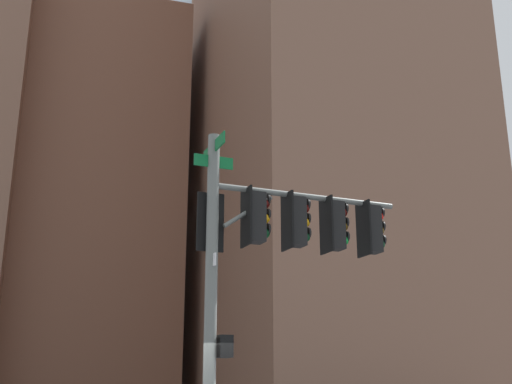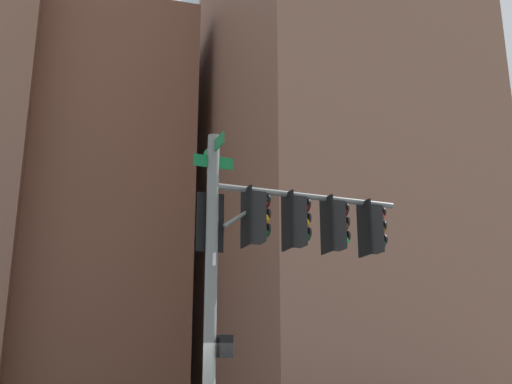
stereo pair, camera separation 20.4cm
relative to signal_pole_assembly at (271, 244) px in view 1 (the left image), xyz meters
name	(u,v)px [view 1 (the left image)]	position (x,y,z in m)	size (l,w,h in m)	color
signal_pole_assembly	(271,244)	(0.00, 0.00, 0.00)	(1.25, 4.45, 6.52)	slate
building_brick_nearside	(314,116)	(34.88, -15.48, 19.07)	(26.58, 16.46, 47.01)	#845B47
building_glass_tower	(295,127)	(52.19, -20.24, 25.49)	(24.52, 25.00, 59.85)	#7A99B2
building_brick_farside	(88,210)	(49.18, 1.75, 13.25)	(19.22, 15.15, 35.37)	brown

